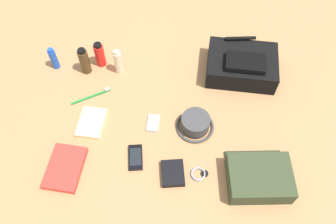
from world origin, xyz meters
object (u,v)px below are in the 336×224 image
Objects in this scene: cologne_bottle at (84,61)px; wristwatch at (199,174)px; lotion_bottle at (118,62)px; toothbrush at (93,96)px; toiletry_pouch at (259,177)px; bucket_hat at (195,124)px; paperback_novel at (65,168)px; wallet at (173,173)px; deodorant_spray at (54,59)px; sunscreen_spray at (100,55)px; media_player at (153,123)px; backpack at (242,65)px; cell_phone at (136,157)px; notepad at (91,123)px.

wristwatch is at bearing -47.82° from cologne_bottle.
lotion_bottle is 0.79× the size of toothbrush.
cologne_bottle is at bearing 141.11° from toiletry_pouch.
toothbrush is (-0.45, 0.18, -0.02)m from bucket_hat.
bucket_hat is at bearing 131.84° from toiletry_pouch.
paperback_novel reaches higher than wallet.
deodorant_spray reaches higher than bucket_hat.
toiletry_pouch reaches higher than wristwatch.
sunscreen_spray reaches higher than deodorant_spray.
bucket_hat is 0.60m from cologne_bottle.
lotion_bottle is at bearing 117.97° from media_player.
cologne_bottle reaches higher than lotion_bottle.
lotion_bottle is 1.28× the size of wallet.
backpack reaches higher than wristwatch.
sunscreen_spray is at bearing 136.39° from toiletry_pouch.
backpack is at bearing 51.26° from bucket_hat.
toiletry_pouch is 3.44× the size of wristwatch.
deodorant_spray reaches higher than wallet.
deodorant_spray is 1.07× the size of cell_phone.
notepad is (-0.45, 0.25, 0.00)m from wristwatch.
lotion_bottle is at bearing 111.39° from wallet.
cologne_bottle reaches higher than cell_phone.
wristwatch is (0.00, -0.22, -0.02)m from bucket_hat.
sunscreen_spray is at bearing 3.14° from deodorant_spray.
toiletry_pouch is (-0.01, -0.55, -0.01)m from backpack.
paperback_novel is at bearing -94.63° from cologne_bottle.
cologne_bottle is at bearing 108.38° from notepad.
media_player is at bearing -44.21° from cologne_bottle.
wallet is at bearing -123.71° from backpack.
cologne_bottle is 0.08m from sunscreen_spray.
toothbrush reaches higher than cell_phone.
lotion_bottle reaches higher than media_player.
bucket_hat is 0.47m from lotion_bottle.
media_player is (0.25, -0.35, -0.06)m from sunscreen_spray.
lotion_bottle is at bearing 78.83° from notepad.
sunscreen_spray reaches higher than wristwatch.
toothbrush is at bearing -74.45° from cologne_bottle.
wallet reaches higher than wristwatch.
backpack is 0.89m from deodorant_spray.
backpack is at bearing 31.56° from paperback_novel.
toothbrush is (0.08, 0.36, -0.01)m from paperback_novel.
wristwatch is 0.40× the size of toothbrush.
toiletry_pouch is 1.38× the size of toothbrush.
toothbrush is (-0.02, -0.19, -0.06)m from sunscreen_spray.
media_player is 0.25m from wallet.
lotion_bottle reaches higher than cell_phone.
deodorant_spray reaches higher than media_player.
notepad is at bearing 178.04° from media_player.
media_player is 0.31m from toothbrush.
lotion_bottle is 0.19m from toothbrush.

